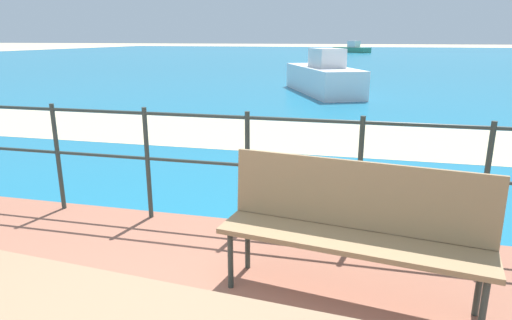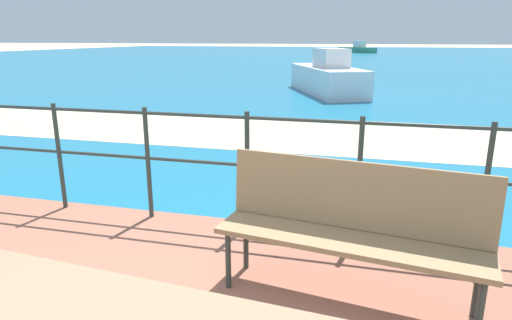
% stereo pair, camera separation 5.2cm
% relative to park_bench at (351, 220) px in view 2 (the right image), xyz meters
% --- Properties ---
extents(sea_water, '(90.00, 90.00, 0.01)m').
position_rel_park_bench_xyz_m(sea_water, '(-0.96, 38.45, -0.60)').
color(sea_water, '#196B8E').
rests_on(sea_water, ground).
extents(beach_strip, '(54.01, 2.95, 0.01)m').
position_rel_park_bench_xyz_m(beach_strip, '(-0.96, 5.19, -0.60)').
color(beach_strip, tan).
rests_on(beach_strip, ground).
extents(park_bench, '(1.78, 0.67, 0.92)m').
position_rel_park_bench_xyz_m(park_bench, '(0.00, 0.00, 0.00)').
color(park_bench, '#8C704C').
rests_on(park_bench, patio_paving).
extents(railing_fence, '(5.94, 0.04, 1.09)m').
position_rel_park_bench_xyz_m(railing_fence, '(-0.96, 0.92, 0.12)').
color(railing_fence, '#2D3833').
rests_on(railing_fence, patio_paving).
extents(boat_near, '(2.95, 4.90, 1.42)m').
position_rel_park_bench_xyz_m(boat_near, '(-1.34, 11.89, -0.10)').
color(boat_near, silver).
rests_on(boat_near, sea_water).
extents(boat_far, '(4.74, 4.51, 1.34)m').
position_rel_park_bench_xyz_m(boat_far, '(-1.72, 52.32, -0.19)').
color(boat_far, '#338466').
rests_on(boat_far, sea_water).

